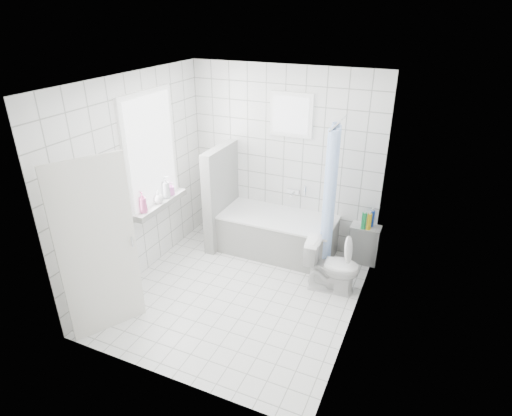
% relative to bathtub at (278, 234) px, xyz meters
% --- Properties ---
extents(ground, '(3.00, 3.00, 0.00)m').
position_rel_bathtub_xyz_m(ground, '(-0.08, -1.12, -0.29)').
color(ground, white).
rests_on(ground, ground).
extents(ceiling, '(3.00, 3.00, 0.00)m').
position_rel_bathtub_xyz_m(ceiling, '(-0.08, -1.12, 2.31)').
color(ceiling, white).
rests_on(ceiling, ground).
extents(wall_back, '(2.80, 0.02, 2.60)m').
position_rel_bathtub_xyz_m(wall_back, '(-0.08, 0.38, 1.01)').
color(wall_back, white).
rests_on(wall_back, ground).
extents(wall_front, '(2.80, 0.02, 2.60)m').
position_rel_bathtub_xyz_m(wall_front, '(-0.08, -2.62, 1.01)').
color(wall_front, white).
rests_on(wall_front, ground).
extents(wall_left, '(0.02, 3.00, 2.60)m').
position_rel_bathtub_xyz_m(wall_left, '(-1.48, -1.12, 1.01)').
color(wall_left, white).
rests_on(wall_left, ground).
extents(wall_right, '(0.02, 3.00, 2.60)m').
position_rel_bathtub_xyz_m(wall_right, '(1.32, -1.12, 1.01)').
color(wall_right, white).
rests_on(wall_right, ground).
extents(window_left, '(0.01, 0.90, 1.40)m').
position_rel_bathtub_xyz_m(window_left, '(-1.43, -0.82, 1.31)').
color(window_left, white).
rests_on(window_left, wall_left).
extents(window_back, '(0.50, 0.01, 0.50)m').
position_rel_bathtub_xyz_m(window_back, '(0.02, 0.33, 1.66)').
color(window_back, white).
rests_on(window_back, wall_back).
extents(window_sill, '(0.18, 1.02, 0.08)m').
position_rel_bathtub_xyz_m(window_sill, '(-1.39, -0.82, 0.57)').
color(window_sill, white).
rests_on(window_sill, wall_left).
extents(door, '(0.43, 0.72, 2.00)m').
position_rel_bathtub_xyz_m(door, '(-1.13, -2.26, 0.71)').
color(door, silver).
rests_on(door, ground).
extents(bathtub, '(1.63, 0.77, 0.58)m').
position_rel_bathtub_xyz_m(bathtub, '(0.00, 0.00, 0.00)').
color(bathtub, white).
rests_on(bathtub, ground).
extents(partition_wall, '(0.15, 0.85, 1.50)m').
position_rel_bathtub_xyz_m(partition_wall, '(-0.88, -0.05, 0.46)').
color(partition_wall, white).
rests_on(partition_wall, ground).
extents(tiled_ledge, '(0.40, 0.24, 0.55)m').
position_rel_bathtub_xyz_m(tiled_ledge, '(1.19, 0.25, -0.02)').
color(tiled_ledge, white).
rests_on(tiled_ledge, ground).
extents(toilet, '(0.71, 0.45, 0.69)m').
position_rel_bathtub_xyz_m(toilet, '(0.95, -0.57, 0.05)').
color(toilet, white).
rests_on(toilet, ground).
extents(curtain_rod, '(0.02, 0.80, 0.02)m').
position_rel_bathtub_xyz_m(curtain_rod, '(0.75, -0.02, 1.71)').
color(curtain_rod, silver).
rests_on(curtain_rod, wall_back).
extents(shower_curtain, '(0.14, 0.48, 1.78)m').
position_rel_bathtub_xyz_m(shower_curtain, '(0.75, -0.16, 0.81)').
color(shower_curtain, '#538CF3').
rests_on(shower_curtain, curtain_rod).
extents(tub_faucet, '(0.18, 0.06, 0.06)m').
position_rel_bathtub_xyz_m(tub_faucet, '(0.10, 0.33, 0.56)').
color(tub_faucet, silver).
rests_on(tub_faucet, wall_back).
extents(sill_bottles, '(0.19, 0.74, 0.31)m').
position_rel_bathtub_xyz_m(sill_bottles, '(-1.38, -0.86, 0.74)').
color(sill_bottles, silver).
rests_on(sill_bottles, window_sill).
extents(ledge_bottles, '(0.15, 0.18, 0.24)m').
position_rel_bathtub_xyz_m(ledge_bottles, '(1.21, 0.22, 0.38)').
color(ledge_bottles, blue).
rests_on(ledge_bottles, tiled_ledge).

